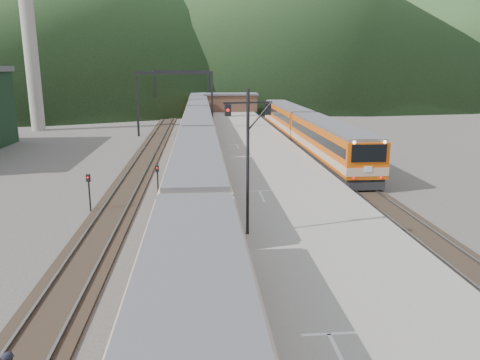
{
  "coord_description": "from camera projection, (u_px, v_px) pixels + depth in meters",
  "views": [
    {
      "loc": [
        0.25,
        -4.5,
        8.42
      ],
      "look_at": [
        2.51,
        22.06,
        2.0
      ],
      "focal_mm": 35.0,
      "sensor_mm": 36.0,
      "label": 1
    }
  ],
  "objects": [
    {
      "name": "track_main",
      "position": [
        198.0,
        157.0,
        45.04
      ],
      "size": [
        2.6,
        200.0,
        0.23
      ],
      "color": "black",
      "rests_on": "ground"
    },
    {
      "name": "track_far",
      "position": [
        146.0,
        157.0,
        44.63
      ],
      "size": [
        2.6,
        200.0,
        0.23
      ],
      "color": "black",
      "rests_on": "ground"
    },
    {
      "name": "track_second",
      "position": [
        315.0,
        155.0,
        45.99
      ],
      "size": [
        2.6,
        200.0,
        0.23
      ],
      "color": "black",
      "rests_on": "ground"
    },
    {
      "name": "platform",
      "position": [
        258.0,
        155.0,
        43.46
      ],
      "size": [
        8.0,
        100.0,
        1.0
      ],
      "primitive_type": "cube",
      "color": "gray",
      "rests_on": "ground"
    },
    {
      "name": "gantry_near",
      "position": [
        175.0,
        91.0,
        58.04
      ],
      "size": [
        9.55,
        0.25,
        8.0
      ],
      "color": "black",
      "rests_on": "ground"
    },
    {
      "name": "gantry_far",
      "position": [
        182.0,
        84.0,
        82.26
      ],
      "size": [
        9.55,
        0.25,
        8.0
      ],
      "color": "black",
      "rests_on": "ground"
    },
    {
      "name": "smokestack",
      "position": [
        27.0,
        16.0,
        61.04
      ],
      "size": [
        1.8,
        1.8,
        30.0
      ],
      "primitive_type": "cylinder",
      "color": "#9E998E",
      "rests_on": "ground"
    },
    {
      "name": "station_shed",
      "position": [
        230.0,
        102.0,
        81.73
      ],
      "size": [
        9.4,
        4.4,
        3.1
      ],
      "color": "brown",
      "rests_on": "platform"
    },
    {
      "name": "hill_a",
      "position": [
        93.0,
        10.0,
        180.04
      ],
      "size": [
        180.0,
        180.0,
        60.0
      ],
      "primitive_type": "cone",
      "color": "#21401C",
      "rests_on": "ground"
    },
    {
      "name": "hill_b",
      "position": [
        260.0,
        5.0,
        222.81
      ],
      "size": [
        220.0,
        220.0,
        75.0
      ],
      "primitive_type": "cone",
      "color": "#21401C",
      "rests_on": "ground"
    },
    {
      "name": "hill_c",
      "position": [
        440.0,
        30.0,
        212.97
      ],
      "size": [
        160.0,
        160.0,
        50.0
      ],
      "primitive_type": "cone",
      "color": "#21401C",
      "rests_on": "ground"
    },
    {
      "name": "main_train",
      "position": [
        198.0,
        130.0,
        48.98
      ],
      "size": [
        3.03,
        104.03,
        3.7
      ],
      "color": "tan",
      "rests_on": "track_main"
    },
    {
      "name": "second_train",
      "position": [
        304.0,
        128.0,
        50.89
      ],
      "size": [
        2.94,
        39.99,
        3.58
      ],
      "color": "#D35008",
      "rests_on": "track_second"
    },
    {
      "name": "signal_mast",
      "position": [
        248.0,
        147.0,
        20.51
      ],
      "size": [
        2.17,
        0.58,
        6.56
      ],
      "color": "black",
      "rests_on": "platform"
    },
    {
      "name": "short_signal_b",
      "position": [
        158.0,
        177.0,
        30.44
      ],
      "size": [
        0.23,
        0.17,
        2.27
      ],
      "color": "black",
      "rests_on": "ground"
    },
    {
      "name": "short_signal_c",
      "position": [
        89.0,
        188.0,
        27.82
      ],
      "size": [
        0.25,
        0.21,
        2.27
      ],
      "color": "black",
      "rests_on": "ground"
    }
  ]
}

